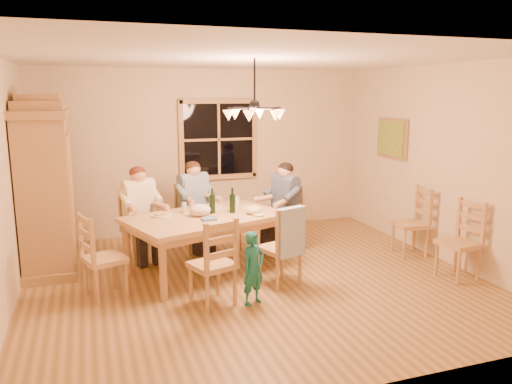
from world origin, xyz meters
name	(u,v)px	position (x,y,z in m)	size (l,w,h in m)	color
floor	(255,280)	(0.00, 0.00, 0.00)	(5.50, 5.50, 0.00)	olive
ceiling	(255,58)	(0.00, 0.00, 2.70)	(5.50, 5.00, 0.02)	white
wall_back	(207,152)	(0.00, 2.50, 1.35)	(5.50, 0.02, 2.70)	beige
wall_left	(1,187)	(-2.75, 0.00, 1.35)	(0.02, 5.00, 2.70)	beige
wall_right	(443,164)	(2.75, 0.00, 1.35)	(0.02, 5.00, 2.70)	beige
window	(219,139)	(0.20, 2.47, 1.55)	(1.30, 0.06, 1.30)	black
painting	(392,138)	(2.71, 1.20, 1.60)	(0.06, 0.78, 0.64)	olive
chandelier	(255,113)	(0.00, 0.00, 2.08)	(0.77, 0.68, 0.71)	black
armoire	(47,190)	(-2.42, 1.33, 1.06)	(0.66, 1.40, 2.30)	olive
dining_table	(205,223)	(-0.50, 0.50, 0.66)	(2.22, 1.75, 0.76)	#A7794A
chair_far_left	(141,240)	(-1.26, 1.21, 0.30)	(0.55, 0.54, 0.99)	#A67749
chair_far_right	(195,230)	(-0.44, 1.48, 0.30)	(0.55, 0.54, 0.99)	#A67749
chair_near_left	(213,278)	(-0.67, -0.53, 0.30)	(0.55, 0.54, 0.99)	#A67749
chair_near_right	(280,260)	(0.25, -0.22, 0.30)	(0.55, 0.54, 0.99)	#A67749
chair_end_left	(105,271)	(-1.78, 0.06, 0.30)	(0.54, 0.55, 0.99)	#A67749
chair_end_right	(284,232)	(0.77, 0.93, 0.30)	(0.54, 0.55, 0.99)	#A67749
adult_woman	(139,202)	(-1.26, 1.21, 0.84)	(0.49, 0.52, 0.87)	#F5ECBD
adult_plaid_man	(194,195)	(-0.44, 1.48, 0.84)	(0.49, 0.52, 0.87)	#316187
adult_slate_man	(285,196)	(0.77, 0.93, 0.84)	(0.52, 0.49, 0.87)	#425069
towel	(291,232)	(0.31, -0.40, 0.70)	(0.38, 0.10, 0.58)	#98B1CE
wine_bottle_a	(212,201)	(-0.39, 0.59, 0.93)	(0.08, 0.08, 0.33)	black
wine_bottle_b	(232,200)	(-0.13, 0.53, 0.93)	(0.08, 0.08, 0.33)	black
plate_woman	(161,215)	(-1.04, 0.65, 0.77)	(0.26, 0.26, 0.02)	white
plate_plaid	(214,208)	(-0.29, 0.86, 0.77)	(0.26, 0.26, 0.02)	white
plate_slate	(250,208)	(0.17, 0.67, 0.77)	(0.26, 0.26, 0.02)	white
wine_glass_a	(184,208)	(-0.73, 0.72, 0.83)	(0.06, 0.06, 0.14)	silver
wine_glass_b	(237,201)	(0.05, 0.90, 0.83)	(0.06, 0.06, 0.14)	silver
cap	(254,210)	(0.11, 0.36, 0.82)	(0.20, 0.20, 0.11)	beige
napkin	(209,219)	(-0.51, 0.24, 0.78)	(0.18, 0.14, 0.03)	slate
cloth_bundle	(200,210)	(-0.57, 0.48, 0.84)	(0.28, 0.22, 0.15)	beige
child	(253,268)	(-0.24, -0.67, 0.41)	(0.30, 0.20, 0.83)	#186D6B
chair_spare_front	(458,255)	(2.45, -0.75, 0.30)	(0.47, 0.49, 0.99)	#A67749
chair_spare_back	(410,234)	(2.45, 0.25, 0.30)	(0.48, 0.49, 0.99)	#A67749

